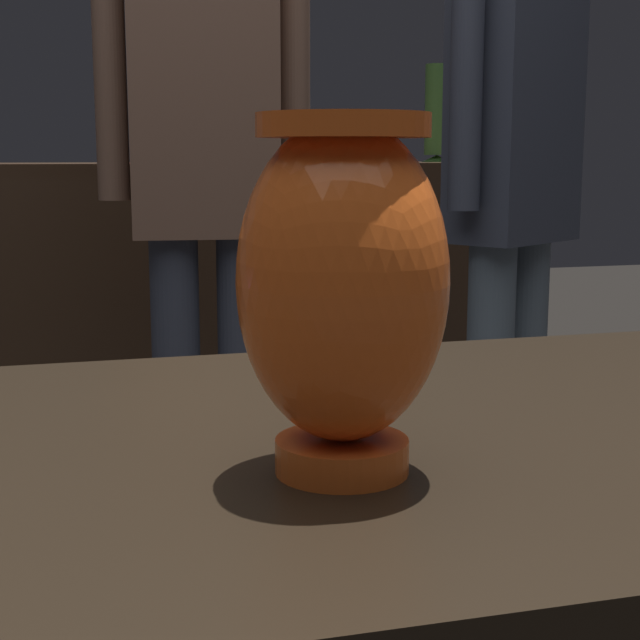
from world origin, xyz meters
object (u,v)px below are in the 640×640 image
Objects in this scene: shelf_vase_far_right at (438,115)px; visitor_near_right at (513,173)px; shelf_vase_right at (291,135)px; shelf_vase_center at (116,125)px; visitor_center_back at (205,162)px; vase_centerpiece at (343,283)px.

visitor_near_right reaches higher than shelf_vase_far_right.
visitor_near_right is (0.33, -0.84, -0.10)m from shelf_vase_right.
shelf_vase_far_right is at bearing -133.36° from visitor_near_right.
shelf_vase_center is 0.14× the size of visitor_near_right.
visitor_near_right is at bearing -101.60° from shelf_vase_far_right.
visitor_near_right is 0.71m from visitor_center_back.
visitor_center_back is (-0.38, -0.74, -0.07)m from shelf_vase_right.
shelf_vase_right is (0.51, 2.27, 0.14)m from vase_centerpiece.
shelf_vase_far_right reaches higher than shelf_vase_center.
shelf_vase_far_right is 0.19× the size of visitor_near_right.
shelf_vase_right is at bearing -2.73° from shelf_vase_center.
shelf_vase_center is 1.55× the size of shelf_vase_right.
shelf_vase_center is 0.14× the size of visitor_center_back.
shelf_vase_right is at bearing -100.50° from visitor_near_right.
shelf_vase_far_right is at bearing 4.46° from shelf_vase_center.
visitor_near_right is at bearing -68.74° from shelf_vase_right.
visitor_near_right is at bearing 59.57° from vase_centerpiece.
shelf_vase_far_right is at bearing 66.47° from vase_centerpiece.
visitor_center_back is at bearing 84.79° from vase_centerpiece.
shelf_vase_right is 0.83m from visitor_center_back.
vase_centerpiece is 0.15× the size of visitor_center_back.
vase_centerpiece is 1.54m from visitor_center_back.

